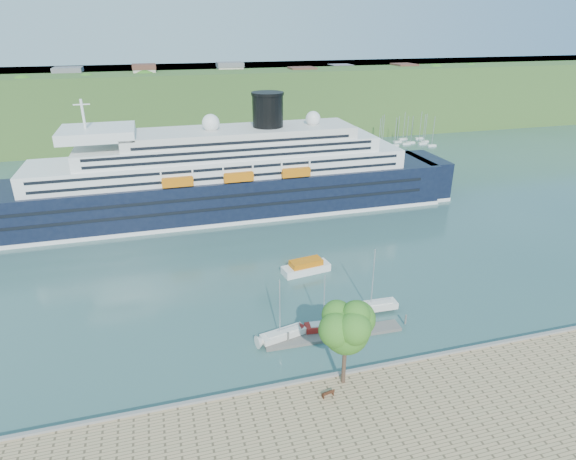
# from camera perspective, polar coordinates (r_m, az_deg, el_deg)

# --- Properties ---
(ground) EXTENTS (400.00, 400.00, 0.00)m
(ground) POSITION_cam_1_polar(r_m,az_deg,el_deg) (61.20, 6.83, -17.10)
(ground) COLOR #2B4D4C
(ground) RESTS_ON ground
(far_hillside) EXTENTS (400.00, 50.00, 24.00)m
(far_hillside) POSITION_cam_1_polar(r_m,az_deg,el_deg) (190.53, -10.03, 14.77)
(far_hillside) COLOR #325522
(far_hillside) RESTS_ON ground
(quay_coping) EXTENTS (220.00, 0.50, 0.30)m
(quay_coping) POSITION_cam_1_polar(r_m,az_deg,el_deg) (60.32, 6.96, -16.39)
(quay_coping) COLOR slate
(quay_coping) RESTS_ON promenade
(cruise_ship) EXTENTS (116.50, 17.03, 26.16)m
(cruise_ship) POSITION_cam_1_polar(r_m,az_deg,el_deg) (105.61, -8.89, 8.61)
(cruise_ship) COLOR black
(cruise_ship) RESTS_ON ground
(park_bench) EXTENTS (1.62, 0.93, 0.97)m
(park_bench) POSITION_cam_1_polar(r_m,az_deg,el_deg) (56.97, 4.74, -18.67)
(park_bench) COLOR #4E2816
(park_bench) RESTS_ON promenade
(promenade_tree) EXTENTS (7.04, 7.04, 11.67)m
(promenade_tree) POSITION_cam_1_polar(r_m,az_deg,el_deg) (55.58, 6.81, -12.90)
(promenade_tree) COLOR #2D631A
(promenade_tree) RESTS_ON promenade
(floating_pontoon) EXTENTS (19.35, 2.86, 0.43)m
(floating_pontoon) POSITION_cam_1_polar(r_m,az_deg,el_deg) (67.71, 5.43, -12.27)
(floating_pontoon) COLOR slate
(floating_pontoon) RESTS_ON ground
(sailboat_white_near) EXTENTS (7.20, 3.43, 8.97)m
(sailboat_white_near) POSITION_cam_1_polar(r_m,az_deg,el_deg) (64.36, -0.59, -9.65)
(sailboat_white_near) COLOR silver
(sailboat_white_near) RESTS_ON ground
(sailboat_red) EXTENTS (6.77, 2.47, 8.56)m
(sailboat_red) POSITION_cam_1_polar(r_m,az_deg,el_deg) (66.26, 4.67, -8.87)
(sailboat_red) COLOR maroon
(sailboat_red) RESTS_ON ground
(sailboat_white_far) EXTENTS (7.72, 2.37, 9.89)m
(sailboat_white_far) POSITION_cam_1_polar(r_m,az_deg,el_deg) (71.12, 10.39, -6.16)
(sailboat_white_far) COLOR silver
(sailboat_white_far) RESTS_ON ground
(tender_launch) EXTENTS (8.70, 4.07, 2.31)m
(tender_launch) POSITION_cam_1_polar(r_m,az_deg,el_deg) (82.68, 2.15, -4.30)
(tender_launch) COLOR #CA660B
(tender_launch) RESTS_ON ground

